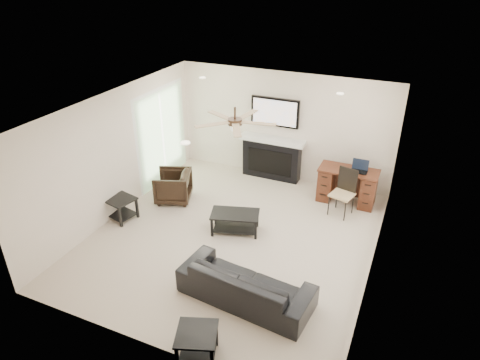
% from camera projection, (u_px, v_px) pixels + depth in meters
% --- Properties ---
extents(room_shell, '(5.50, 5.54, 2.52)m').
position_uv_depth(room_shell, '(245.00, 155.00, 7.25)').
color(room_shell, '#BFB09A').
rests_on(room_shell, ground).
extents(sofa, '(2.13, 1.02, 0.60)m').
position_uv_depth(sofa, '(246.00, 284.00, 6.45)').
color(sofa, black).
rests_on(sofa, ground).
extents(armchair, '(0.93, 0.92, 0.67)m').
position_uv_depth(armchair, '(173.00, 186.00, 9.10)').
color(armchair, black).
rests_on(armchair, ground).
extents(coffee_table, '(1.01, 0.74, 0.40)m').
position_uv_depth(coffee_table, '(235.00, 222.00, 8.11)').
color(coffee_table, black).
rests_on(coffee_table, ground).
extents(end_table_near, '(0.67, 0.67, 0.45)m').
position_uv_depth(end_table_near, '(197.00, 345.00, 5.52)').
color(end_table_near, black).
rests_on(end_table_near, ground).
extents(end_table_left, '(0.60, 0.60, 0.45)m').
position_uv_depth(end_table_left, '(122.00, 209.00, 8.49)').
color(end_table_left, black).
rests_on(end_table_left, ground).
extents(fireplace_unit, '(1.52, 0.34, 1.91)m').
position_uv_depth(fireplace_unit, '(272.00, 140.00, 9.75)').
color(fireplace_unit, black).
rests_on(fireplace_unit, ground).
extents(desk, '(1.22, 0.56, 0.76)m').
position_uv_depth(desk, '(347.00, 186.00, 9.02)').
color(desk, '#36160D').
rests_on(desk, ground).
extents(desk_chair, '(0.52, 0.53, 0.97)m').
position_uv_depth(desk_chair, '(342.00, 193.00, 8.52)').
color(desk_chair, black).
rests_on(desk_chair, ground).
extents(laptop, '(0.33, 0.24, 0.23)m').
position_uv_depth(laptop, '(360.00, 167.00, 8.70)').
color(laptop, black).
rests_on(laptop, desk).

